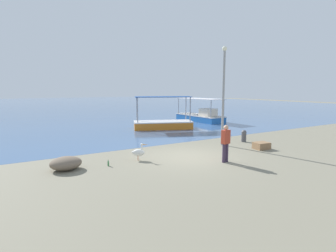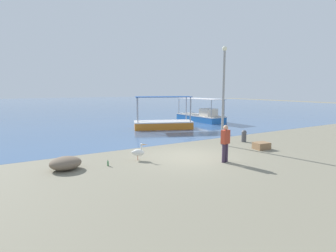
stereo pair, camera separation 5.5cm
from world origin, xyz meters
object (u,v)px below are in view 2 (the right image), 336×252
at_px(fishing_boat_far_right, 201,116).
at_px(fisherman_standing, 225,142).
at_px(fishing_boat_near_left, 163,123).
at_px(cargo_crate, 261,146).
at_px(mooring_bollard, 244,136).
at_px(net_pile, 66,163).
at_px(lamp_post, 223,91).
at_px(pelican, 138,152).
at_px(glass_bottle, 108,163).

bearing_deg(fishing_boat_far_right, fisherman_standing, -123.43).
bearing_deg(fisherman_standing, fishing_boat_near_left, 76.14).
bearing_deg(fisherman_standing, cargo_crate, 14.92).
height_order(fishing_boat_near_left, cargo_crate, fishing_boat_near_left).
xyz_separation_m(mooring_bollard, net_pile, (-10.58, -0.40, -0.13)).
bearing_deg(net_pile, fishing_boat_far_right, 34.74).
distance_m(fishing_boat_near_left, lamp_post, 7.80).
relative_size(fishing_boat_far_right, fishing_boat_near_left, 1.13).
relative_size(fishing_boat_near_left, net_pile, 4.06).
height_order(pelican, cargo_crate, pelican).
relative_size(fisherman_standing, net_pile, 1.34).
bearing_deg(cargo_crate, fishing_boat_far_right, 67.56).
distance_m(lamp_post, mooring_bollard, 3.33).
height_order(lamp_post, cargo_crate, lamp_post).
height_order(net_pile, cargo_crate, net_pile).
bearing_deg(lamp_post, fishing_boat_near_left, 88.87).
distance_m(fishing_boat_far_right, fishing_boat_near_left, 6.41).
xyz_separation_m(pelican, glass_bottle, (-1.51, -0.18, -0.27)).
bearing_deg(mooring_bollard, net_pile, -177.86).
distance_m(lamp_post, net_pile, 9.24).
height_order(fishing_boat_far_right, glass_bottle, fishing_boat_far_right).
bearing_deg(net_pile, cargo_crate, -8.70).
relative_size(fishing_boat_near_left, fisherman_standing, 3.02).
xyz_separation_m(fishing_boat_far_right, mooring_bollard, (-4.21, -9.86, -0.15)).
bearing_deg(glass_bottle, cargo_crate, -7.97).
bearing_deg(fisherman_standing, lamp_post, 50.20).
bearing_deg(lamp_post, net_pile, -177.54).
bearing_deg(cargo_crate, net_pile, 171.30).
relative_size(mooring_bollard, glass_bottle, 2.76).
bearing_deg(fishing_boat_far_right, lamp_post, -121.41).
distance_m(fishing_boat_near_left, glass_bottle, 10.85).
bearing_deg(glass_bottle, fishing_boat_near_left, 48.06).
relative_size(fishing_boat_near_left, mooring_bollard, 6.84).
height_order(lamp_post, glass_bottle, lamp_post).
xyz_separation_m(mooring_bollard, cargo_crate, (-0.66, -1.91, -0.21)).
height_order(lamp_post, mooring_bollard, lamp_post).
distance_m(pelican, lamp_post, 6.29).
bearing_deg(mooring_bollard, pelican, -175.57).
relative_size(lamp_post, cargo_crate, 7.17).
distance_m(fishing_boat_far_right, net_pile, 17.99).
height_order(fishing_boat_near_left, net_pile, fishing_boat_near_left).
relative_size(fishing_boat_far_right, net_pile, 4.60).
bearing_deg(net_pile, mooring_bollard, 2.14).
relative_size(lamp_post, net_pile, 4.49).
bearing_deg(pelican, fishing_boat_far_right, 41.90).
xyz_separation_m(pelican, net_pile, (-3.16, 0.18, -0.10)).
height_order(fisherman_standing, net_pile, fisherman_standing).
xyz_separation_m(pelican, fisherman_standing, (3.23, -2.28, 0.53)).
distance_m(fisherman_standing, glass_bottle, 5.24).
height_order(net_pile, glass_bottle, net_pile).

